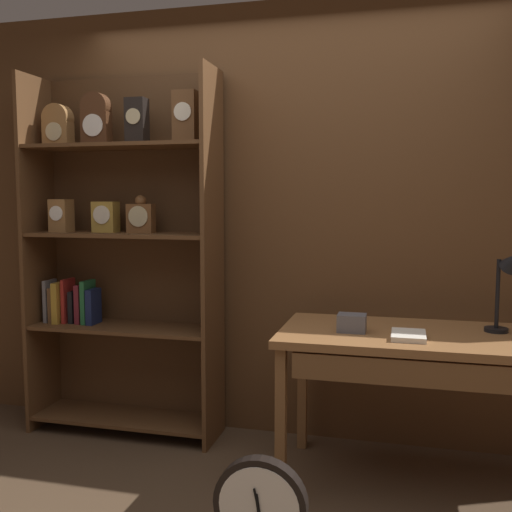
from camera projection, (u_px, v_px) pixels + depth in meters
name	position (u px, v px, depth m)	size (l,w,h in m)	color
back_wood_panel	(290.00, 223.00, 3.52)	(4.80, 0.05, 2.60)	brown
bookshelf	(120.00, 247.00, 3.59)	(1.18, 0.37, 2.20)	brown
workbench	(430.00, 351.00, 2.87)	(1.48, 0.70, 0.79)	brown
desk_lamp	(509.00, 276.00, 2.85)	(0.19, 0.19, 0.44)	black
toolbox_small	(352.00, 323.00, 2.92)	(0.14, 0.11, 0.09)	#595960
open_repair_manual	(409.00, 335.00, 2.79)	(0.16, 0.22, 0.03)	silver
round_clock_large	(260.00, 507.00, 2.35)	(0.38, 0.11, 0.42)	black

